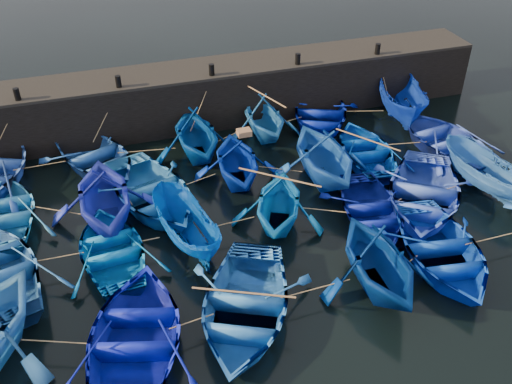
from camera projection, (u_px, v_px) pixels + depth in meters
name	position (u px, v px, depth m)	size (l,w,h in m)	color
ground	(285.00, 262.00, 18.91)	(120.00, 120.00, 0.00)	black
quay_wall	(209.00, 95.00, 26.34)	(26.00, 2.50, 2.50)	black
quay_top	(207.00, 68.00, 25.58)	(26.00, 2.50, 0.12)	black
bollard_0	(17.00, 94.00, 22.74)	(0.24, 0.24, 0.50)	black
bollard_1	(118.00, 81.00, 23.72)	(0.24, 0.24, 0.50)	black
bollard_2	(212.00, 70.00, 24.70)	(0.24, 0.24, 0.50)	black
bollard_3	(298.00, 59.00, 25.68)	(0.24, 0.24, 0.50)	black
bollard_4	(378.00, 49.00, 26.66)	(0.24, 0.24, 0.50)	black
boat_1	(95.00, 157.00, 23.31)	(3.60, 5.04, 1.05)	#1B4A92
boat_2	(196.00, 134.00, 23.73)	(3.60, 4.17, 2.20)	navy
boat_3	(264.00, 117.00, 25.14)	(3.30, 3.83, 2.01)	blue
boat_4	(320.00, 114.00, 26.31)	(3.69, 5.16, 1.07)	#000F7B
boat_5	(402.00, 100.00, 26.55)	(1.88, 4.98, 1.93)	#092BA0
boat_6	(5.00, 212.00, 20.35)	(3.32, 4.64, 0.96)	blue
boat_7	(104.00, 194.00, 19.98)	(3.98, 4.62, 2.43)	#1724A5
boat_8	(152.00, 192.00, 21.20)	(3.87, 5.42, 1.12)	blue
boat_9	(237.00, 160.00, 22.17)	(3.42, 3.97, 2.09)	#012292
boat_10	(324.00, 153.00, 22.20)	(4.01, 4.66, 2.45)	#114AAC
boat_11	(366.00, 150.00, 23.88)	(3.22, 4.50, 0.93)	#0037A5
boat_12	(445.00, 139.00, 24.48)	(3.69, 5.16, 1.07)	blue
boat_14	(112.00, 249.00, 18.76)	(3.18, 4.45, 0.92)	blue
boat_15	(185.00, 227.00, 19.20)	(1.50, 3.97, 1.54)	#0043A7
boat_16	(279.00, 202.00, 19.97)	(3.31, 3.84, 2.02)	blue
boat_17	(372.00, 210.00, 20.49)	(3.19, 4.47, 0.93)	#04117C
boat_18	(423.00, 194.00, 21.11)	(4.01, 5.60, 1.16)	blue
boat_19	(486.00, 174.00, 21.77)	(1.57, 4.16, 1.61)	#255DA4
boat_21	(137.00, 336.00, 15.65)	(3.88, 5.43, 1.13)	#050FA0
boat_22	(244.00, 307.00, 16.55)	(3.83, 5.35, 1.11)	blue
boat_23	(378.00, 260.00, 17.36)	(3.69, 4.28, 2.25)	navy
boat_24	(442.00, 250.00, 18.60)	(3.68, 5.15, 1.07)	#083AC6
wooden_crate	(244.00, 132.00, 21.57)	(0.53, 0.42, 0.22)	#8B5F3C
mooring_ropes	(235.00, 165.00, 22.20)	(18.24, 11.82, 2.10)	tan
loose_oars	(293.00, 165.00, 20.92)	(9.69, 12.24, 1.15)	#99724C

